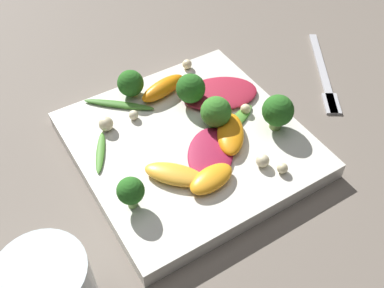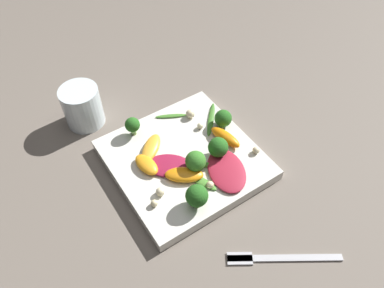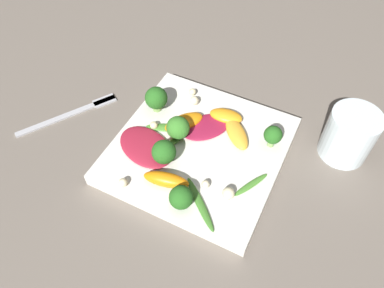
{
  "view_description": "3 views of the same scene",
  "coord_description": "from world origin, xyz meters",
  "views": [
    {
      "loc": [
        0.2,
        0.32,
        0.43
      ],
      "look_at": [
        0.01,
        0.02,
        0.04
      ],
      "focal_mm": 42.0,
      "sensor_mm": 36.0,
      "label": 1
    },
    {
      "loc": [
        -0.38,
        0.23,
        0.58
      ],
      "look_at": [
        0.0,
        -0.02,
        0.04
      ],
      "focal_mm": 35.0,
      "sensor_mm": 36.0,
      "label": 2
    },
    {
      "loc": [
        0.16,
        -0.34,
        0.51
      ],
      "look_at": [
        -0.01,
        -0.01,
        0.04
      ],
      "focal_mm": 35.0,
      "sensor_mm": 36.0,
      "label": 3
    }
  ],
  "objects": [
    {
      "name": "macadamia_nut_4",
      "position": [
        0.04,
        -0.07,
        0.03
      ],
      "size": [
        0.01,
        0.01,
        0.01
      ],
      "color": "beige",
      "rests_on": "plate"
    },
    {
      "name": "arugula_sprig_3",
      "position": [
        -0.04,
        -0.02,
        0.03
      ],
      "size": [
        0.04,
        0.07,
        0.01
      ],
      "color": "#518E33",
      "rests_on": "plate"
    },
    {
      "name": "macadamia_nut_1",
      "position": [
        -0.06,
        0.1,
        0.03
      ],
      "size": [
        0.01,
        0.01,
        0.01
      ],
      "color": "beige",
      "rests_on": "plate"
    },
    {
      "name": "broccoli_floret_4",
      "position": [
        0.02,
        -0.11,
        0.04
      ],
      "size": [
        0.04,
        0.04,
        0.04
      ],
      "color": "#84AD5B",
      "rests_on": "plate"
    },
    {
      "name": "orange_segment_3",
      "position": [
        0.02,
        0.07,
        0.03
      ],
      "size": [
        0.06,
        0.04,
        0.02
      ],
      "color": "orange",
      "rests_on": "plate"
    },
    {
      "name": "macadamia_nut_2",
      "position": [
        -0.07,
        -0.12,
        0.03
      ],
      "size": [
        0.01,
        0.01,
        0.01
      ],
      "color": "beige",
      "rests_on": "plate"
    },
    {
      "name": "broccoli_floret_0",
      "position": [
        -0.03,
        -0.05,
        0.05
      ],
      "size": [
        0.04,
        0.04,
        0.04
      ],
      "color": "#7A9E51",
      "rests_on": "plate"
    },
    {
      "name": "radicchio_leaf_0",
      "position": [
        -0.07,
        -0.04,
        0.03
      ],
      "size": [
        0.12,
        0.1,
        0.01
      ],
      "color": "maroon",
      "rests_on": "plate"
    },
    {
      "name": "arugula_sprig_1",
      "position": [
        0.1,
        -0.03,
        0.03
      ],
      "size": [
        0.04,
        0.06,
        0.0
      ],
      "color": "#47842D",
      "rests_on": "plate"
    },
    {
      "name": "arugula_sprig_2",
      "position": [
        0.05,
        -0.1,
        0.03
      ],
      "size": [
        0.08,
        0.07,
        0.01
      ],
      "color": "#3D7528",
      "rests_on": "plate"
    },
    {
      "name": "plate",
      "position": [
        0.0,
        0.0,
        0.01
      ],
      "size": [
        0.27,
        0.27,
        0.02
      ],
      "color": "silver",
      "rests_on": "ground_plane"
    },
    {
      "name": "drinking_glass",
      "position": [
        0.21,
        0.11,
        0.04
      ],
      "size": [
        0.08,
        0.08,
        0.09
      ],
      "color": "silver",
      "rests_on": "ground_plane"
    },
    {
      "name": "fork",
      "position": [
        -0.24,
        -0.01,
        0.0
      ],
      "size": [
        0.12,
        0.17,
        0.01
      ],
      "color": "#B2B2B7",
      "rests_on": "ground_plane"
    },
    {
      "name": "radicchio_leaf_1",
      "position": [
        -0.01,
        0.04,
        0.03
      ],
      "size": [
        0.1,
        0.1,
        0.01
      ],
      "color": "maroon",
      "rests_on": "plate"
    },
    {
      "name": "macadamia_nut_5",
      "position": [
        -0.08,
        -0.0,
        0.03
      ],
      "size": [
        0.01,
        0.01,
        0.01
      ],
      "color": "beige",
      "rests_on": "plate"
    },
    {
      "name": "orange_segment_0",
      "position": [
        -0.04,
        0.03,
        0.03
      ],
      "size": [
        0.07,
        0.08,
        0.02
      ],
      "color": "orange",
      "rests_on": "plate"
    },
    {
      "name": "broccoli_floret_3",
      "position": [
        -0.04,
        0.0,
        0.05
      ],
      "size": [
        0.04,
        0.04,
        0.04
      ],
      "color": "#84AD5B",
      "rests_on": "plate"
    },
    {
      "name": "arugula_sprig_0",
      "position": [
        -0.06,
        0.01,
        0.03
      ],
      "size": [
        0.07,
        0.04,
        0.01
      ],
      "color": "#47842D",
      "rests_on": "plate"
    },
    {
      "name": "broccoli_floret_2",
      "position": [
        -0.1,
        0.04,
        0.05
      ],
      "size": [
        0.04,
        0.04,
        0.05
      ],
      "color": "#7A9E51",
      "rests_on": "plate"
    },
    {
      "name": "macadamia_nut_0",
      "position": [
        0.08,
        -0.07,
        0.03
      ],
      "size": [
        0.02,
        0.02,
        0.02
      ],
      "color": "beige",
      "rests_on": "plate"
    },
    {
      "name": "orange_segment_2",
      "position": [
        0.05,
        0.05,
        0.03
      ],
      "size": [
        0.07,
        0.07,
        0.01
      ],
      "color": "#FCAD33",
      "rests_on": "plate"
    },
    {
      "name": "ground_plane",
      "position": [
        0.0,
        0.0,
        0.0
      ],
      "size": [
        2.4,
        2.4,
        0.0
      ],
      "primitive_type": "plane",
      "color": "#6B6056"
    },
    {
      "name": "orange_segment_1",
      "position": [
        -0.01,
        -0.09,
        0.03
      ],
      "size": [
        0.07,
        0.04,
        0.02
      ],
      "color": "orange",
      "rests_on": "plate"
    },
    {
      "name": "broccoli_floret_1",
      "position": [
        0.1,
        0.05,
        0.05
      ],
      "size": [
        0.03,
        0.03,
        0.04
      ],
      "color": "#84AD5B",
      "rests_on": "plate"
    },
    {
      "name": "macadamia_nut_3",
      "position": [
        -0.05,
        0.08,
        0.03
      ],
      "size": [
        0.02,
        0.02,
        0.02
      ],
      "color": "beige",
      "rests_on": "plate"
    }
  ]
}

